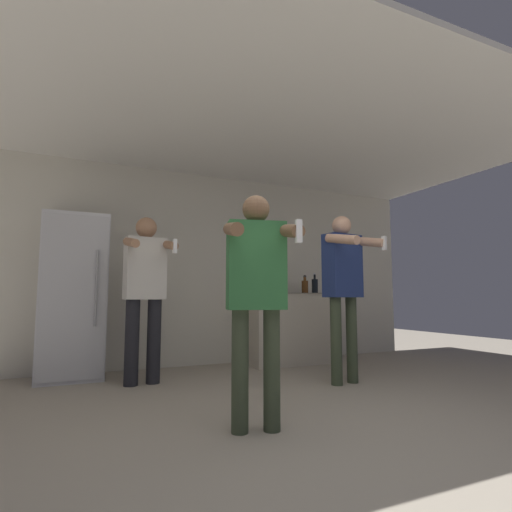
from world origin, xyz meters
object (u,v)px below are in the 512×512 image
object	(u,v)px
bottle_red_label	(315,285)
bottle_green_wine	(271,284)
bottle_brown_liquor	(305,286)
person_spectator_back	(145,287)
bottle_clear_vodka	(279,283)
person_man_side	(344,279)
person_woman_foreground	(256,284)
refrigerator	(74,296)

from	to	relation	value
bottle_red_label	bottle_green_wine	bearing A→B (deg)	180.00
bottle_brown_liquor	person_spectator_back	size ratio (longest dim) A/B	0.14
bottle_clear_vodka	person_man_side	distance (m)	1.33
person_spectator_back	person_woman_foreground	bearing A→B (deg)	-75.60
bottle_green_wine	bottle_red_label	bearing A→B (deg)	0.00
person_woman_foreground	person_man_side	size ratio (longest dim) A/B	0.91
bottle_red_label	bottle_clear_vodka	xyz separation A→B (m)	(-0.56, 0.00, 0.02)
refrigerator	bottle_brown_liquor	bearing A→B (deg)	-1.75
bottle_red_label	person_spectator_back	distance (m)	2.45
bottle_brown_liquor	person_spectator_back	xyz separation A→B (m)	(-2.24, -0.50, -0.05)
refrigerator	bottle_clear_vodka	bearing A→B (deg)	-2.03
bottle_red_label	person_man_side	world-z (taller)	person_man_side
refrigerator	bottle_red_label	distance (m)	3.08
bottle_brown_liquor	person_man_side	xyz separation A→B (m)	(-0.33, -1.33, 0.03)
bottle_green_wine	person_woman_foreground	size ratio (longest dim) A/B	0.18
bottle_brown_liquor	bottle_clear_vodka	bearing A→B (deg)	180.00
person_spectator_back	bottle_green_wine	bearing A→B (deg)	16.22
bottle_green_wine	person_man_side	distance (m)	1.34
person_woman_foreground	person_spectator_back	size ratio (longest dim) A/B	0.92
refrigerator	bottle_brown_liquor	world-z (taller)	refrigerator
bottle_green_wine	bottle_brown_liquor	xyz separation A→B (m)	(0.53, 0.00, -0.01)
bottle_green_wine	person_man_side	bearing A→B (deg)	-81.71
person_woman_foreground	person_spectator_back	distance (m)	1.85
bottle_green_wine	bottle_clear_vodka	bearing A→B (deg)	0.00
bottle_green_wine	person_woman_foreground	world-z (taller)	person_woman_foreground
refrigerator	person_spectator_back	bearing A→B (deg)	-41.12
bottle_clear_vodka	bottle_red_label	bearing A→B (deg)	0.00
refrigerator	bottle_green_wine	bearing A→B (deg)	-2.14
person_man_side	person_spectator_back	bearing A→B (deg)	156.41
bottle_clear_vodka	bottle_brown_liquor	size ratio (longest dim) A/B	1.35
refrigerator	person_man_side	size ratio (longest dim) A/B	1.02
bottle_clear_vodka	person_spectator_back	size ratio (longest dim) A/B	0.20
refrigerator	person_man_side	bearing A→B (deg)	-28.83
bottle_green_wine	bottle_clear_vodka	distance (m)	0.13
bottle_clear_vodka	person_man_side	xyz separation A→B (m)	(0.06, -1.33, 0.00)
bottle_red_label	person_man_side	bearing A→B (deg)	-110.47
bottle_green_wine	person_woman_foreground	distance (m)	2.61
person_woman_foreground	bottle_brown_liquor	bearing A→B (deg)	52.16
refrigerator	bottle_green_wine	distance (m)	2.39
bottle_red_label	person_man_side	xyz separation A→B (m)	(-0.50, -1.33, 0.03)
person_spectator_back	refrigerator	bearing A→B (deg)	138.88
bottle_brown_liquor	person_spectator_back	distance (m)	2.29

